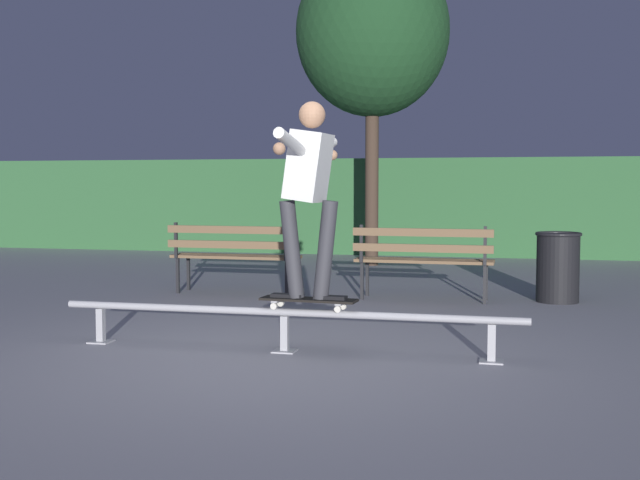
% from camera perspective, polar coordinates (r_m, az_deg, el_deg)
% --- Properties ---
extents(ground_plane, '(90.00, 90.00, 0.00)m').
position_cam_1_polar(ground_plane, '(6.29, -3.18, -8.39)').
color(ground_plane, gray).
extents(hedge_backdrop, '(24.00, 1.20, 1.83)m').
position_cam_1_polar(hedge_backdrop, '(15.64, 7.06, 2.38)').
color(hedge_backdrop, '#2D5B33').
rests_on(hedge_backdrop, ground).
extents(grind_rail, '(3.84, 0.18, 0.35)m').
position_cam_1_polar(grind_rail, '(6.48, -2.53, -5.59)').
color(grind_rail, '#9E9EA3').
rests_on(grind_rail, ground).
extents(skateboard, '(0.79, 0.25, 0.09)m').
position_cam_1_polar(skateboard, '(6.41, -0.81, -4.30)').
color(skateboard, black).
rests_on(skateboard, grind_rail).
extents(skateboarder, '(0.63, 1.41, 1.56)m').
position_cam_1_polar(skateboarder, '(6.34, -0.80, 4.10)').
color(skateboarder, black).
rests_on(skateboarder, skateboard).
extents(park_bench_leftmost, '(1.61, 0.44, 0.88)m').
position_cam_1_polar(park_bench_leftmost, '(9.84, -6.17, -0.76)').
color(park_bench_leftmost, black).
rests_on(park_bench_leftmost, ground).
extents(park_bench_left_center, '(1.61, 0.44, 0.88)m').
position_cam_1_polar(park_bench_left_center, '(9.32, 7.35, -1.04)').
color(park_bench_left_center, black).
rests_on(park_bench_left_center, ground).
extents(tree_behind_benches, '(2.51, 2.51, 5.21)m').
position_cam_1_polar(tree_behind_benches, '(13.54, 3.75, 14.46)').
color(tree_behind_benches, '#3D2D23').
rests_on(tree_behind_benches, ground).
extents(trash_can, '(0.52, 0.52, 0.80)m').
position_cam_1_polar(trash_can, '(9.57, 16.54, -1.79)').
color(trash_can, black).
rests_on(trash_can, ground).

